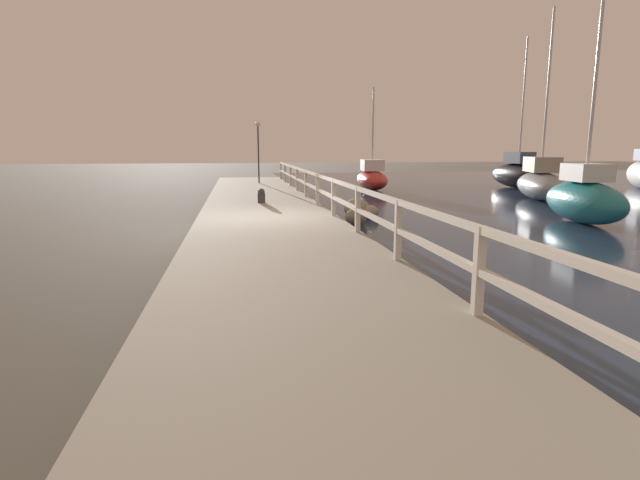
{
  "coord_description": "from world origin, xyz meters",
  "views": [
    {
      "loc": [
        -0.76,
        -12.85,
        2.09
      ],
      "look_at": [
        0.89,
        -2.85,
        0.22
      ],
      "focal_mm": 28.0,
      "sensor_mm": 36.0,
      "label": 1
    }
  ],
  "objects_px": {
    "mooring_bollard": "(261,196)",
    "sailboat_gray": "(540,182)",
    "sailboat_teal": "(584,198)",
    "sailboat_black": "(518,173)",
    "dock_lamp": "(258,138)",
    "sailboat_red": "(372,178)"
  },
  "relations": [
    {
      "from": "sailboat_black",
      "to": "sailboat_gray",
      "type": "xyz_separation_m",
      "value": [
        -2.4,
        -5.73,
        -0.06
      ]
    },
    {
      "from": "mooring_bollard",
      "to": "sailboat_black",
      "type": "distance_m",
      "value": 16.23
    },
    {
      "from": "sailboat_teal",
      "to": "mooring_bollard",
      "type": "bearing_deg",
      "value": 166.03
    },
    {
      "from": "sailboat_gray",
      "to": "sailboat_teal",
      "type": "xyz_separation_m",
      "value": [
        -2.68,
        -6.22,
        -0.01
      ]
    },
    {
      "from": "dock_lamp",
      "to": "sailboat_gray",
      "type": "distance_m",
      "value": 13.27
    },
    {
      "from": "sailboat_gray",
      "to": "sailboat_red",
      "type": "distance_m",
      "value": 8.09
    },
    {
      "from": "sailboat_red",
      "to": "sailboat_gray",
      "type": "bearing_deg",
      "value": -40.23
    },
    {
      "from": "dock_lamp",
      "to": "sailboat_black",
      "type": "relative_size",
      "value": 0.4
    },
    {
      "from": "dock_lamp",
      "to": "sailboat_red",
      "type": "relative_size",
      "value": 0.61
    },
    {
      "from": "sailboat_gray",
      "to": "sailboat_teal",
      "type": "height_order",
      "value": "sailboat_teal"
    },
    {
      "from": "mooring_bollard",
      "to": "sailboat_red",
      "type": "height_order",
      "value": "sailboat_red"
    },
    {
      "from": "sailboat_black",
      "to": "sailboat_gray",
      "type": "distance_m",
      "value": 6.21
    },
    {
      "from": "sailboat_teal",
      "to": "dock_lamp",
      "type": "bearing_deg",
      "value": 131.53
    },
    {
      "from": "mooring_bollard",
      "to": "sailboat_gray",
      "type": "bearing_deg",
      "value": 12.59
    },
    {
      "from": "sailboat_gray",
      "to": "dock_lamp",
      "type": "bearing_deg",
      "value": 167.1
    },
    {
      "from": "dock_lamp",
      "to": "sailboat_teal",
      "type": "xyz_separation_m",
      "value": [
        8.53,
        -13.07,
        -1.87
      ]
    },
    {
      "from": "mooring_bollard",
      "to": "sailboat_red",
      "type": "distance_m",
      "value": 10.38
    },
    {
      "from": "sailboat_black",
      "to": "sailboat_teal",
      "type": "height_order",
      "value": "sailboat_black"
    },
    {
      "from": "dock_lamp",
      "to": "sailboat_red",
      "type": "height_order",
      "value": "sailboat_red"
    },
    {
      "from": "sailboat_teal",
      "to": "sailboat_black",
      "type": "bearing_deg",
      "value": 75.36
    },
    {
      "from": "dock_lamp",
      "to": "sailboat_gray",
      "type": "height_order",
      "value": "sailboat_gray"
    },
    {
      "from": "dock_lamp",
      "to": "sailboat_teal",
      "type": "bearing_deg",
      "value": -56.86
    }
  ]
}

